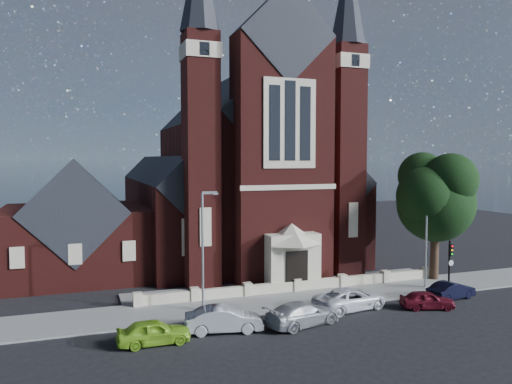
{
  "coord_description": "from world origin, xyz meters",
  "views": [
    {
      "loc": [
        -15.76,
        -27.99,
        10.25
      ],
      "look_at": [
        -1.34,
        12.0,
        7.4
      ],
      "focal_mm": 35.0,
      "sensor_mm": 36.0,
      "label": 1
    }
  ],
  "objects_px": {
    "street_lamp_left": "(204,244)",
    "traffic_signal": "(450,259)",
    "car_dark_red": "(427,300)",
    "street_tree": "(439,198)",
    "car_navy": "(451,290)",
    "parish_hall": "(75,230)",
    "car_silver_b": "(302,314)",
    "car_lime_van": "(154,332)",
    "car_silver_a": "(224,319)",
    "street_lamp_right": "(427,231)",
    "car_white_suv": "(350,299)",
    "church": "(233,178)"
  },
  "relations": [
    {
      "from": "street_lamp_left",
      "to": "traffic_signal",
      "type": "distance_m",
      "value": 19.08
    },
    {
      "from": "street_lamp_left",
      "to": "car_dark_red",
      "type": "height_order",
      "value": "street_lamp_left"
    },
    {
      "from": "street_tree",
      "to": "car_navy",
      "type": "relative_size",
      "value": 2.72
    },
    {
      "from": "parish_hall",
      "to": "car_silver_b",
      "type": "xyz_separation_m",
      "value": [
        13.13,
        -18.66,
        -3.29
      ]
    },
    {
      "from": "car_lime_van",
      "to": "car_navy",
      "type": "distance_m",
      "value": 21.77
    },
    {
      "from": "car_silver_a",
      "to": "car_navy",
      "type": "distance_m",
      "value": 17.56
    },
    {
      "from": "car_silver_b",
      "to": "traffic_signal",
      "type": "bearing_deg",
      "value": -92.56
    },
    {
      "from": "street_lamp_right",
      "to": "traffic_signal",
      "type": "relative_size",
      "value": 2.02
    },
    {
      "from": "street_lamp_right",
      "to": "car_navy",
      "type": "height_order",
      "value": "street_lamp_right"
    },
    {
      "from": "car_lime_van",
      "to": "car_silver_b",
      "type": "relative_size",
      "value": 0.81
    },
    {
      "from": "street_lamp_right",
      "to": "car_navy",
      "type": "distance_m",
      "value": 5.07
    },
    {
      "from": "traffic_signal",
      "to": "street_lamp_left",
      "type": "bearing_deg",
      "value": 175.24
    },
    {
      "from": "street_lamp_right",
      "to": "car_dark_red",
      "type": "distance_m",
      "value": 6.92
    },
    {
      "from": "parish_hall",
      "to": "car_lime_van",
      "type": "relative_size",
      "value": 3.01
    },
    {
      "from": "street_lamp_right",
      "to": "car_navy",
      "type": "relative_size",
      "value": 2.05
    },
    {
      "from": "car_dark_red",
      "to": "street_lamp_right",
      "type": "bearing_deg",
      "value": -19.46
    },
    {
      "from": "parish_hall",
      "to": "street_tree",
      "type": "distance_m",
      "value": 31.27
    },
    {
      "from": "parish_hall",
      "to": "street_lamp_left",
      "type": "xyz_separation_m",
      "value": [
        8.09,
        -14.0,
        0.59
      ]
    },
    {
      "from": "car_dark_red",
      "to": "car_white_suv",
      "type": "bearing_deg",
      "value": 89.88
    },
    {
      "from": "car_dark_red",
      "to": "car_navy",
      "type": "bearing_deg",
      "value": -49.18
    },
    {
      "from": "street_lamp_right",
      "to": "car_lime_van",
      "type": "height_order",
      "value": "street_lamp_right"
    },
    {
      "from": "traffic_signal",
      "to": "car_lime_van",
      "type": "bearing_deg",
      "value": -172.16
    },
    {
      "from": "car_white_suv",
      "to": "car_navy",
      "type": "xyz_separation_m",
      "value": [
        8.17,
        -0.39,
        -0.08
      ]
    },
    {
      "from": "street_tree",
      "to": "street_lamp_right",
      "type": "xyz_separation_m",
      "value": [
        -2.51,
        -1.71,
        -2.36
      ]
    },
    {
      "from": "church",
      "to": "street_tree",
      "type": "distance_m",
      "value": 21.38
    },
    {
      "from": "parish_hall",
      "to": "car_dark_red",
      "type": "xyz_separation_m",
      "value": [
        22.61,
        -18.46,
        -3.39
      ]
    },
    {
      "from": "parish_hall",
      "to": "car_white_suv",
      "type": "xyz_separation_m",
      "value": [
        17.6,
        -16.78,
        -3.29
      ]
    },
    {
      "from": "street_lamp_left",
      "to": "car_silver_a",
      "type": "xyz_separation_m",
      "value": [
        0.15,
        -4.15,
        -3.84
      ]
    },
    {
      "from": "car_silver_a",
      "to": "car_dark_red",
      "type": "relative_size",
      "value": 1.26
    },
    {
      "from": "street_tree",
      "to": "car_white_suv",
      "type": "distance_m",
      "value": 13.41
    },
    {
      "from": "car_dark_red",
      "to": "street_lamp_left",
      "type": "bearing_deg",
      "value": 91.42
    },
    {
      "from": "church",
      "to": "car_silver_b",
      "type": "height_order",
      "value": "church"
    },
    {
      "from": "car_dark_red",
      "to": "traffic_signal",
      "type": "bearing_deg",
      "value": -38.16
    },
    {
      "from": "street_lamp_right",
      "to": "car_white_suv",
      "type": "bearing_deg",
      "value": -161.87
    },
    {
      "from": "church",
      "to": "car_white_suv",
      "type": "relative_size",
      "value": 6.69
    },
    {
      "from": "church",
      "to": "car_navy",
      "type": "relative_size",
      "value": 8.86
    },
    {
      "from": "car_white_suv",
      "to": "car_dark_red",
      "type": "bearing_deg",
      "value": -117.9
    },
    {
      "from": "street_lamp_left",
      "to": "car_navy",
      "type": "relative_size",
      "value": 2.05
    },
    {
      "from": "street_tree",
      "to": "car_navy",
      "type": "height_order",
      "value": "street_tree"
    },
    {
      "from": "car_lime_van",
      "to": "car_silver_b",
      "type": "height_order",
      "value": "car_silver_b"
    },
    {
      "from": "car_lime_van",
      "to": "car_silver_b",
      "type": "distance_m",
      "value": 9.07
    },
    {
      "from": "street_lamp_right",
      "to": "parish_hall",
      "type": "bearing_deg",
      "value": 151.78
    },
    {
      "from": "car_white_suv",
      "to": "street_tree",
      "type": "bearing_deg",
      "value": -77.07
    },
    {
      "from": "street_lamp_right",
      "to": "church",
      "type": "bearing_deg",
      "value": 118.04
    },
    {
      "from": "church",
      "to": "car_navy",
      "type": "bearing_deg",
      "value": -66.14
    },
    {
      "from": "car_lime_van",
      "to": "car_dark_red",
      "type": "height_order",
      "value": "car_lime_van"
    },
    {
      "from": "street_tree",
      "to": "car_white_suv",
      "type": "bearing_deg",
      "value": -157.8
    },
    {
      "from": "street_lamp_left",
      "to": "street_lamp_right",
      "type": "distance_m",
      "value": 18.0
    },
    {
      "from": "car_silver_a",
      "to": "street_lamp_left",
      "type": "bearing_deg",
      "value": 12.4
    },
    {
      "from": "street_tree",
      "to": "car_dark_red",
      "type": "distance_m",
      "value": 10.69
    }
  ]
}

